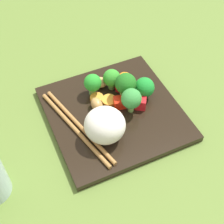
{
  "coord_description": "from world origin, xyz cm",
  "views": [
    {
      "loc": [
        -16.38,
        -39.64,
        52.57
      ],
      "look_at": [
        -1.13,
        -1.61,
        3.43
      ],
      "focal_mm": 52.85,
      "sensor_mm": 36.0,
      "label": 1
    }
  ],
  "objects_px": {
    "rice_mound": "(105,125)",
    "chopstick_pair": "(77,127)",
    "carrot_slice_4": "(109,113)",
    "square_plate": "(114,113)",
    "broccoli_floret_4": "(131,99)"
  },
  "relations": [
    {
      "from": "chopstick_pair",
      "to": "square_plate",
      "type": "bearing_deg",
      "value": 81.72
    },
    {
      "from": "square_plate",
      "to": "rice_mound",
      "type": "bearing_deg",
      "value": -127.54
    },
    {
      "from": "rice_mound",
      "to": "carrot_slice_4",
      "type": "bearing_deg",
      "value": 61.52
    },
    {
      "from": "carrot_slice_4",
      "to": "chopstick_pair",
      "type": "xyz_separation_m",
      "value": [
        -0.07,
        -0.01,
        0.0
      ]
    },
    {
      "from": "square_plate",
      "to": "rice_mound",
      "type": "relative_size",
      "value": 3.36
    },
    {
      "from": "carrot_slice_4",
      "to": "rice_mound",
      "type": "bearing_deg",
      "value": -118.48
    },
    {
      "from": "square_plate",
      "to": "carrot_slice_4",
      "type": "height_order",
      "value": "carrot_slice_4"
    },
    {
      "from": "rice_mound",
      "to": "broccoli_floret_4",
      "type": "relative_size",
      "value": 1.31
    },
    {
      "from": "broccoli_floret_4",
      "to": "rice_mound",
      "type": "bearing_deg",
      "value": -151.12
    },
    {
      "from": "square_plate",
      "to": "chopstick_pair",
      "type": "distance_m",
      "value": 0.09
    },
    {
      "from": "square_plate",
      "to": "carrot_slice_4",
      "type": "relative_size",
      "value": 12.43
    },
    {
      "from": "rice_mound",
      "to": "carrot_slice_4",
      "type": "relative_size",
      "value": 3.7
    },
    {
      "from": "rice_mound",
      "to": "chopstick_pair",
      "type": "xyz_separation_m",
      "value": [
        -0.04,
        0.04,
        -0.03
      ]
    },
    {
      "from": "square_plate",
      "to": "rice_mound",
      "type": "height_order",
      "value": "rice_mound"
    },
    {
      "from": "rice_mound",
      "to": "broccoli_floret_4",
      "type": "distance_m",
      "value": 0.08
    }
  ]
}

